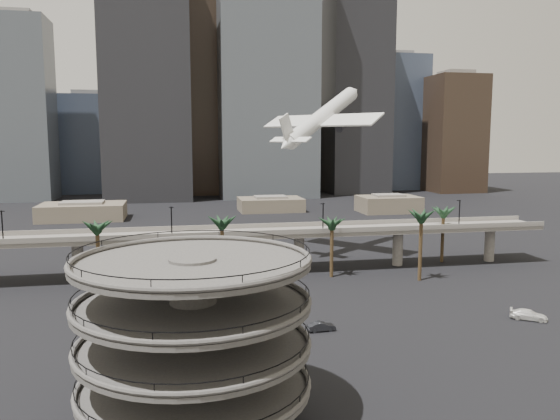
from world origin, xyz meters
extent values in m
plane|color=black|center=(0.00, 0.00, 0.00)|extent=(700.00, 700.00, 0.00)
cylinder|color=#484643|center=(-13.00, -4.00, 8.00)|extent=(4.40, 4.40, 16.50)
cylinder|color=#484643|center=(-13.00, -4.00, 3.77)|extent=(22.00, 22.00, 0.45)
torus|color=#484643|center=(-13.00, -4.00, 4.25)|extent=(22.20, 22.20, 0.50)
torus|color=black|center=(-13.00, -4.00, 5.05)|extent=(21.80, 21.80, 0.10)
cylinder|color=#484643|center=(-13.00, -4.00, 7.78)|extent=(22.00, 22.00, 0.45)
torus|color=#484643|center=(-13.00, -4.00, 8.25)|extent=(22.20, 22.20, 0.50)
torus|color=black|center=(-13.00, -4.00, 9.05)|extent=(21.80, 21.80, 0.10)
cylinder|color=#484643|center=(-13.00, -4.00, 11.78)|extent=(22.00, 22.00, 0.45)
torus|color=#484643|center=(-13.00, -4.00, 12.25)|extent=(22.20, 22.20, 0.50)
torus|color=black|center=(-13.00, -4.00, 13.05)|extent=(21.80, 21.80, 0.10)
cylinder|color=#484643|center=(-13.00, -4.00, 15.78)|extent=(22.00, 22.00, 0.45)
torus|color=#484643|center=(-13.00, -4.00, 16.25)|extent=(22.20, 22.20, 0.50)
torus|color=black|center=(-13.00, -4.00, 17.05)|extent=(21.80, 21.80, 0.10)
cube|color=#69645E|center=(0.00, 55.00, 8.00)|extent=(130.00, 9.00, 0.90)
cube|color=#69645E|center=(0.00, 50.50, 8.90)|extent=(130.00, 0.30, 1.00)
cube|color=#69645E|center=(0.00, 59.50, 8.90)|extent=(130.00, 0.30, 1.00)
cylinder|color=#69645E|center=(-33.00, 55.00, 3.80)|extent=(2.20, 2.20, 8.00)
cylinder|color=#69645E|center=(-11.00, 55.00, 3.80)|extent=(2.20, 2.20, 8.00)
cylinder|color=#69645E|center=(11.00, 55.00, 3.80)|extent=(2.20, 2.20, 8.00)
cylinder|color=#69645E|center=(33.00, 55.00, 3.80)|extent=(2.20, 2.20, 8.00)
cylinder|color=#69645E|center=(55.00, 55.00, 3.80)|extent=(2.20, 2.20, 8.00)
cylinder|color=black|center=(-45.00, 51.00, 11.50)|extent=(0.24, 0.24, 6.00)
cylinder|color=black|center=(-15.00, 51.00, 11.50)|extent=(0.24, 0.24, 6.00)
cylinder|color=black|center=(15.00, 51.00, 11.50)|extent=(0.24, 0.24, 6.00)
cylinder|color=black|center=(45.00, 51.00, 11.50)|extent=(0.24, 0.24, 6.00)
cylinder|color=#4E3821|center=(-6.00, 44.00, 6.08)|extent=(0.70, 0.70, 12.15)
ellipsoid|color=#18351E|center=(-6.00, 44.00, 12.55)|extent=(4.40, 4.40, 2.00)
cylinder|color=#4E3821|center=(16.00, 48.00, 5.40)|extent=(0.70, 0.70, 10.80)
ellipsoid|color=#18351E|center=(16.00, 48.00, 11.20)|extent=(4.40, 4.40, 2.00)
cylinder|color=#4E3821|center=(32.00, 42.00, 6.30)|extent=(0.70, 0.70, 12.60)
ellipsoid|color=#18351E|center=(32.00, 42.00, 13.00)|extent=(4.40, 4.40, 2.00)
cylinder|color=#4E3821|center=(44.00, 56.00, 5.62)|extent=(0.70, 0.70, 11.25)
ellipsoid|color=#18351E|center=(44.00, 56.00, 11.65)|extent=(4.40, 4.40, 2.00)
cylinder|color=#4E3821|center=(-28.00, 46.00, 5.85)|extent=(0.70, 0.70, 11.70)
ellipsoid|color=#18351E|center=(-28.00, 46.00, 12.10)|extent=(4.40, 4.40, 2.00)
cube|color=#645A4A|center=(-45.00, 140.00, 2.75)|extent=(28.00, 18.00, 5.50)
cube|color=#69645E|center=(-45.00, 140.00, 5.90)|extent=(14.00, 9.00, 0.80)
cube|color=#645A4A|center=(22.00, 150.00, 2.50)|extent=(24.00, 16.00, 5.00)
cube|color=#69645E|center=(22.00, 150.00, 5.40)|extent=(12.00, 8.00, 0.80)
cube|color=#645A4A|center=(65.00, 138.00, 3.00)|extent=(22.00, 15.00, 6.00)
cube|color=#69645E|center=(65.00, 138.00, 6.40)|extent=(11.00, 7.50, 0.80)
cube|color=#4C535A|center=(-80.00, 210.00, 40.24)|extent=(26.00, 24.00, 80.48)
cube|color=#69645E|center=(-80.00, 210.00, 81.68)|extent=(14.30, 13.20, 2.40)
cube|color=#3A4559|center=(-55.00, 245.00, 24.76)|extent=(30.00, 30.00, 49.52)
cube|color=#69645E|center=(-55.00, 245.00, 50.72)|extent=(16.50, 16.50, 2.40)
cube|color=black|center=(-25.00, 200.00, 56.75)|extent=(38.00, 30.00, 113.49)
cube|color=#31251B|center=(5.00, 225.00, 46.43)|extent=(28.00, 26.00, 92.86)
cube|color=#69645E|center=(5.00, 225.00, 94.06)|extent=(15.40, 14.30, 2.40)
cube|color=#4C535A|center=(30.00, 205.00, 61.90)|extent=(45.00, 32.00, 123.81)
cube|color=#7E6E57|center=(55.00, 240.00, 21.67)|extent=(24.00, 24.00, 43.33)
cube|color=#69645E|center=(55.00, 240.00, 44.53)|extent=(13.20, 13.20, 2.40)
cube|color=black|center=(78.00, 215.00, 49.01)|extent=(30.00, 28.00, 98.01)
cube|color=#3A4559|center=(105.00, 235.00, 36.11)|extent=(34.00, 30.00, 72.22)
cube|color=#69645E|center=(105.00, 235.00, 73.42)|extent=(18.70, 16.50, 2.40)
cube|color=#31251B|center=(130.00, 210.00, 29.92)|extent=(26.00, 26.00, 59.84)
cube|color=#69645E|center=(130.00, 210.00, 61.04)|extent=(14.30, 14.30, 2.40)
cube|color=#7E6E57|center=(18.00, 260.00, 19.60)|extent=(22.00, 22.00, 39.21)
cube|color=#69645E|center=(18.00, 260.00, 40.41)|extent=(12.10, 12.10, 2.40)
cylinder|color=white|center=(20.14, 70.73, 32.53)|extent=(22.76, 20.09, 15.18)
cone|color=white|center=(30.81, 79.79, 39.14)|extent=(5.90, 5.78, 4.74)
cone|color=white|center=(9.48, 61.68, 25.93)|extent=(5.52, 5.36, 4.38)
cube|color=white|center=(19.65, 70.31, 31.57)|extent=(23.97, 26.72, 3.09)
cube|color=white|center=(10.72, 62.73, 27.14)|extent=(8.19, 9.08, 1.25)
cube|color=white|center=(9.81, 61.96, 29.67)|extent=(4.21, 3.65, 6.33)
cylinder|color=#232328|center=(16.90, 75.18, 30.52)|extent=(4.83, 4.53, 3.59)
cylinder|color=#232328|center=(24.00, 66.81, 30.52)|extent=(4.83, 4.53, 3.59)
imported|color=#B44919|center=(0.30, 14.45, 0.78)|extent=(4.65, 2.02, 1.56)
imported|color=black|center=(5.73, 18.38, 0.67)|extent=(4.14, 1.66, 1.34)
imported|color=silver|center=(37.93, 17.03, 0.77)|extent=(5.59, 4.78, 1.54)
camera|label=1|loc=(-14.62, -54.09, 27.16)|focal=35.00mm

